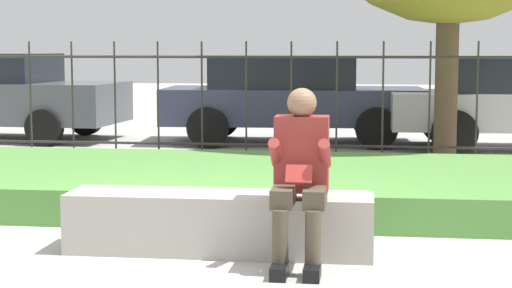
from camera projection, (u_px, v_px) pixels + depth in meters
name	position (u px, v px, depth m)	size (l,w,h in m)	color
ground_plane	(203.00, 251.00, 6.45)	(60.00, 60.00, 0.00)	#B2AFA8
stone_bench	(220.00, 226.00, 6.41)	(2.29, 0.53, 0.45)	#ADA89E
person_seated_reader	(301.00, 170.00, 5.98)	(0.42, 0.73, 1.25)	black
grass_berm	(245.00, 184.00, 8.61)	(10.98, 3.02, 0.32)	#569342
iron_fence	(269.00, 103.00, 10.61)	(8.98, 0.03, 1.61)	#332D28
car_parked_center	(291.00, 97.00, 13.73)	(4.21, 2.01, 1.38)	#383D56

